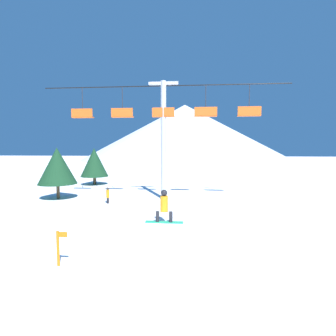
{
  "coord_description": "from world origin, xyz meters",
  "views": [
    {
      "loc": [
        2.55,
        -7.86,
        4.34
      ],
      "look_at": [
        1.3,
        5.81,
        3.22
      ],
      "focal_mm": 28.0,
      "sensor_mm": 36.0,
      "label": 1
    }
  ],
  "objects_px": {
    "snow_ramp": "(154,256)",
    "distant_skier": "(108,195)",
    "pine_tree_near": "(57,166)",
    "trail_marker": "(58,247)",
    "snowboarder": "(164,206)"
  },
  "relations": [
    {
      "from": "pine_tree_near",
      "to": "trail_marker",
      "type": "xyz_separation_m",
      "value": [
        6.29,
        -11.83,
        -2.05
      ]
    },
    {
      "from": "snow_ramp",
      "to": "distant_skier",
      "type": "height_order",
      "value": "snow_ramp"
    },
    {
      "from": "distant_skier",
      "to": "pine_tree_near",
      "type": "bearing_deg",
      "value": 163.47
    },
    {
      "from": "pine_tree_near",
      "to": "distant_skier",
      "type": "height_order",
      "value": "pine_tree_near"
    },
    {
      "from": "pine_tree_near",
      "to": "trail_marker",
      "type": "relative_size",
      "value": 3.29
    },
    {
      "from": "trail_marker",
      "to": "distant_skier",
      "type": "height_order",
      "value": "trail_marker"
    },
    {
      "from": "distant_skier",
      "to": "trail_marker",
      "type": "bearing_deg",
      "value": -81.38
    },
    {
      "from": "trail_marker",
      "to": "snow_ramp",
      "type": "bearing_deg",
      "value": -7.37
    },
    {
      "from": "pine_tree_near",
      "to": "distant_skier",
      "type": "bearing_deg",
      "value": -16.53
    },
    {
      "from": "trail_marker",
      "to": "distant_skier",
      "type": "distance_m",
      "value": 10.55
    },
    {
      "from": "snow_ramp",
      "to": "trail_marker",
      "type": "distance_m",
      "value": 3.58
    },
    {
      "from": "pine_tree_near",
      "to": "trail_marker",
      "type": "bearing_deg",
      "value": -62.0
    },
    {
      "from": "snowboarder",
      "to": "trail_marker",
      "type": "height_order",
      "value": "snowboarder"
    },
    {
      "from": "snow_ramp",
      "to": "snowboarder",
      "type": "bearing_deg",
      "value": 82.26
    },
    {
      "from": "pine_tree_near",
      "to": "trail_marker",
      "type": "height_order",
      "value": "pine_tree_near"
    }
  ]
}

